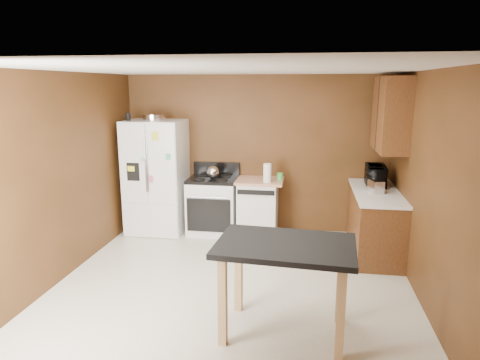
% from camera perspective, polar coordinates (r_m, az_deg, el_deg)
% --- Properties ---
extents(floor, '(4.50, 4.50, 0.00)m').
position_cam_1_polar(floor, '(5.17, -1.13, -14.34)').
color(floor, silver).
rests_on(floor, ground).
extents(ceiling, '(4.50, 4.50, 0.00)m').
position_cam_1_polar(ceiling, '(4.61, -1.27, 14.56)').
color(ceiling, white).
rests_on(ceiling, ground).
extents(wall_back, '(4.20, 0.00, 4.20)m').
position_cam_1_polar(wall_back, '(6.92, 2.09, 3.52)').
color(wall_back, '#563016').
rests_on(wall_back, ground).
extents(wall_front, '(4.20, 0.00, 4.20)m').
position_cam_1_polar(wall_front, '(2.66, -9.94, -11.85)').
color(wall_front, '#563016').
rests_on(wall_front, ground).
extents(wall_left, '(0.00, 4.50, 4.50)m').
position_cam_1_polar(wall_left, '(5.50, -23.27, 0.11)').
color(wall_left, '#563016').
rests_on(wall_left, ground).
extents(wall_right, '(0.00, 4.50, 4.50)m').
position_cam_1_polar(wall_right, '(4.84, 24.11, -1.57)').
color(wall_right, '#563016').
rests_on(wall_right, ground).
extents(roasting_pan, '(0.36, 0.36, 0.09)m').
position_cam_1_polar(roasting_pan, '(6.89, -11.36, 8.23)').
color(roasting_pan, silver).
rests_on(roasting_pan, refrigerator).
extents(pen_cup, '(0.08, 0.08, 0.11)m').
position_cam_1_polar(pen_cup, '(6.86, -14.69, 8.15)').
color(pen_cup, black).
rests_on(pen_cup, refrigerator).
extents(kettle, '(0.20, 0.20, 0.20)m').
position_cam_1_polar(kettle, '(6.69, -3.63, 1.03)').
color(kettle, silver).
rests_on(kettle, gas_range).
extents(paper_towel, '(0.16, 0.16, 0.29)m').
position_cam_1_polar(paper_towel, '(6.49, 3.67, 0.94)').
color(paper_towel, white).
rests_on(paper_towel, dishwasher).
extents(green_canister, '(0.11, 0.11, 0.11)m').
position_cam_1_polar(green_canister, '(6.67, 5.34, 0.47)').
color(green_canister, green).
rests_on(green_canister, dishwasher).
extents(toaster, '(0.21, 0.27, 0.17)m').
position_cam_1_polar(toaster, '(6.12, 17.66, -0.81)').
color(toaster, silver).
rests_on(toaster, right_cabinets).
extents(microwave, '(0.34, 0.50, 0.27)m').
position_cam_1_polar(microwave, '(6.54, 17.65, 0.48)').
color(microwave, black).
rests_on(microwave, right_cabinets).
extents(refrigerator, '(0.90, 0.80, 1.80)m').
position_cam_1_polar(refrigerator, '(6.97, -11.07, 0.44)').
color(refrigerator, white).
rests_on(refrigerator, ground).
extents(gas_range, '(0.76, 0.68, 1.10)m').
position_cam_1_polar(gas_range, '(6.88, -3.59, -3.27)').
color(gas_range, white).
rests_on(gas_range, ground).
extents(dishwasher, '(0.78, 0.63, 0.89)m').
position_cam_1_polar(dishwasher, '(6.79, 2.40, -3.55)').
color(dishwasher, white).
rests_on(dishwasher, ground).
extents(right_cabinets, '(0.63, 1.58, 2.45)m').
position_cam_1_polar(right_cabinets, '(6.27, 18.11, -1.26)').
color(right_cabinets, brown).
rests_on(right_cabinets, ground).
extents(island, '(1.33, 0.93, 0.91)m').
position_cam_1_polar(island, '(4.06, 6.05, -10.19)').
color(island, black).
rests_on(island, ground).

